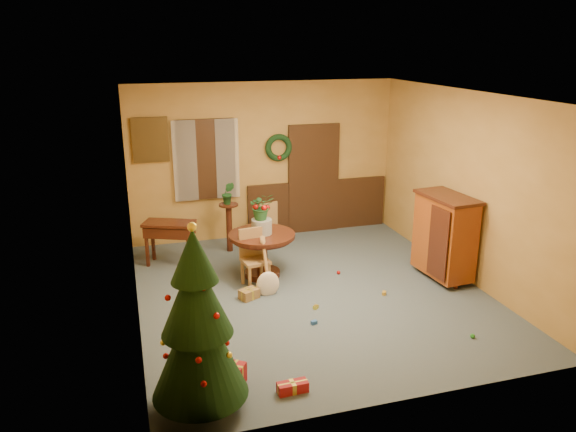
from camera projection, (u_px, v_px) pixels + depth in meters
name	position (u px, v px, depth m)	size (l,w,h in m)	color
room_envelope	(276.00, 178.00, 10.57)	(5.50, 5.50, 5.50)	#34424B
dining_table	(262.00, 247.00, 8.81)	(1.05, 1.05, 0.72)	black
urn	(262.00, 227.00, 8.71)	(0.32, 0.32, 0.23)	slate
centerpiece_plant	(261.00, 206.00, 8.62)	(0.38, 0.33, 0.42)	#1E4C23
chair_near	(254.00, 255.00, 8.53)	(0.43, 0.43, 0.89)	brown
chair_far	(265.00, 224.00, 9.97)	(0.51, 0.51, 0.89)	brown
guitar	(268.00, 269.00, 8.19)	(0.35, 0.16, 0.82)	beige
plant_stand	(229.00, 222.00, 9.88)	(0.34, 0.34, 0.87)	black
stand_plant	(228.00, 193.00, 9.72)	(0.22, 0.18, 0.40)	#19471E
christmas_tree	(197.00, 325.00, 5.48)	(0.97, 0.97, 2.01)	#382111
writing_desk	(170.00, 232.00, 9.29)	(0.93, 0.70, 0.74)	black
sideboard	(445.00, 235.00, 8.68)	(0.64, 1.10, 1.36)	#63230B
gift_a	(215.00, 358.00, 6.53)	(0.33, 0.30, 0.14)	brown
gift_b	(233.00, 374.00, 6.14)	(0.32, 0.32, 0.23)	maroon
gift_c	(249.00, 294.00, 8.17)	(0.32, 0.28, 0.15)	brown
gift_d	(293.00, 387.00, 6.01)	(0.34, 0.15, 0.12)	maroon
toy_a	(314.00, 322.00, 7.45)	(0.08, 0.05, 0.05)	#24529F
toy_b	(473.00, 336.00, 7.10)	(0.06, 0.06, 0.06)	#248323
toy_c	(384.00, 293.00, 8.30)	(0.08, 0.05, 0.05)	#BF8E23
toy_d	(338.00, 272.00, 9.02)	(0.06, 0.06, 0.06)	#B30E0B
toy_e	(316.00, 307.00, 7.87)	(0.08, 0.05, 0.05)	yellow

